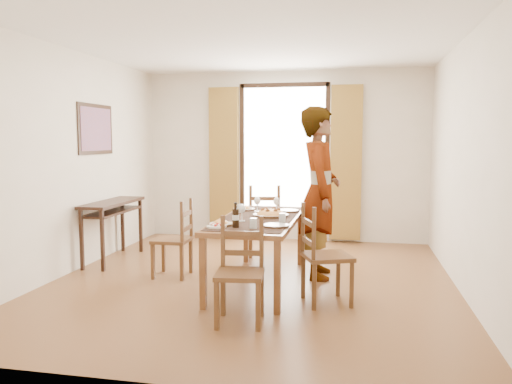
% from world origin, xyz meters
% --- Properties ---
extents(ground, '(5.00, 5.00, 0.00)m').
position_xyz_m(ground, '(0.00, 0.00, 0.00)').
color(ground, brown).
rests_on(ground, ground).
extents(room_shell, '(4.60, 5.10, 2.74)m').
position_xyz_m(room_shell, '(-0.00, 0.13, 1.54)').
color(room_shell, silver).
rests_on(room_shell, ground).
extents(console_table, '(0.38, 1.20, 0.80)m').
position_xyz_m(console_table, '(-2.03, 0.60, 0.68)').
color(console_table, black).
rests_on(console_table, ground).
extents(dining_table, '(0.83, 2.00, 0.76)m').
position_xyz_m(dining_table, '(0.09, -0.08, 0.69)').
color(dining_table, brown).
rests_on(dining_table, ground).
extents(chair_west, '(0.42, 0.42, 0.92)m').
position_xyz_m(chair_west, '(-0.94, 0.02, 0.43)').
color(chair_west, '#54371C').
rests_on(chair_west, ground).
extents(chair_north, '(0.53, 0.53, 1.00)m').
position_xyz_m(chair_north, '(-0.10, 1.27, 0.47)').
color(chair_north, '#54371C').
rests_on(chair_north, ground).
extents(chair_south, '(0.45, 0.45, 0.93)m').
position_xyz_m(chair_south, '(0.16, -1.28, 0.43)').
color(chair_south, '#54371C').
rests_on(chair_south, ground).
extents(chair_east, '(0.57, 0.57, 0.99)m').
position_xyz_m(chair_east, '(0.84, -0.61, 0.46)').
color(chair_east, '#54371C').
rests_on(chair_east, ground).
extents(man, '(0.81, 0.60, 1.99)m').
position_xyz_m(man, '(0.73, 0.36, 1.00)').
color(man, '#95989D').
rests_on(man, ground).
extents(plate_sw, '(0.27, 0.27, 0.05)m').
position_xyz_m(plate_sw, '(-0.19, -0.66, 0.78)').
color(plate_sw, silver).
rests_on(plate_sw, dining_table).
extents(plate_se, '(0.27, 0.27, 0.05)m').
position_xyz_m(plate_se, '(0.37, -0.63, 0.78)').
color(plate_se, silver).
rests_on(plate_se, dining_table).
extents(plate_nw, '(0.27, 0.27, 0.05)m').
position_xyz_m(plate_nw, '(-0.20, 0.45, 0.78)').
color(plate_nw, silver).
rests_on(plate_nw, dining_table).
extents(plate_ne, '(0.27, 0.27, 0.05)m').
position_xyz_m(plate_ne, '(0.34, 0.43, 0.78)').
color(plate_ne, silver).
rests_on(plate_ne, dining_table).
extents(pasta_platter, '(0.40, 0.40, 0.10)m').
position_xyz_m(pasta_platter, '(0.21, 0.01, 0.81)').
color(pasta_platter, '#B04616').
rests_on(pasta_platter, dining_table).
extents(caprese_plate, '(0.20, 0.20, 0.04)m').
position_xyz_m(caprese_plate, '(-0.19, -0.79, 0.78)').
color(caprese_plate, silver).
rests_on(caprese_plate, dining_table).
extents(wine_glass_a, '(0.08, 0.08, 0.18)m').
position_xyz_m(wine_glass_a, '(-0.03, -0.40, 0.85)').
color(wine_glass_a, white).
rests_on(wine_glass_a, dining_table).
extents(wine_glass_b, '(0.08, 0.08, 0.18)m').
position_xyz_m(wine_glass_b, '(0.23, 0.31, 0.85)').
color(wine_glass_b, white).
rests_on(wine_glass_b, dining_table).
extents(wine_glass_c, '(0.08, 0.08, 0.18)m').
position_xyz_m(wine_glass_c, '(-0.01, 0.32, 0.85)').
color(wine_glass_c, white).
rests_on(wine_glass_c, dining_table).
extents(tumbler_a, '(0.07, 0.07, 0.10)m').
position_xyz_m(tumbler_a, '(0.40, -0.40, 0.81)').
color(tumbler_a, silver).
rests_on(tumbler_a, dining_table).
extents(tumbler_b, '(0.07, 0.07, 0.10)m').
position_xyz_m(tumbler_b, '(-0.20, 0.23, 0.81)').
color(tumbler_b, silver).
rests_on(tumbler_b, dining_table).
extents(tumbler_c, '(0.07, 0.07, 0.10)m').
position_xyz_m(tumbler_c, '(0.17, -0.78, 0.81)').
color(tumbler_c, silver).
rests_on(tumbler_c, dining_table).
extents(wine_bottle, '(0.07, 0.07, 0.25)m').
position_xyz_m(wine_bottle, '(-0.01, -0.77, 0.88)').
color(wine_bottle, black).
rests_on(wine_bottle, dining_table).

